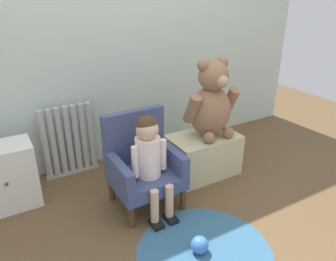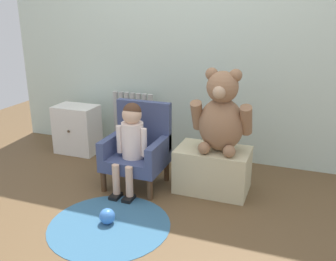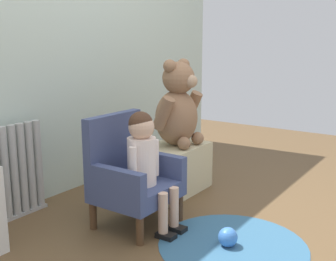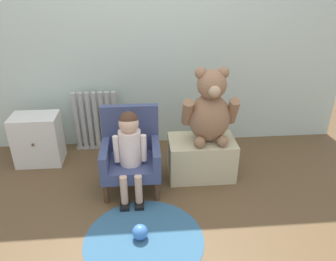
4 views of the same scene
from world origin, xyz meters
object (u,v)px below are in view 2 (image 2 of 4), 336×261
(radiator, at_px, (133,123))
(toy_ball, at_px, (107,216))
(small_dresser, at_px, (77,129))
(child_figure, at_px, (131,135))
(floor_rug, at_px, (109,225))
(low_bench, at_px, (213,170))
(large_teddy_bear, at_px, (221,116))
(child_armchair, at_px, (138,148))

(radiator, bearing_deg, toy_ball, -72.18)
(radiator, relative_size, toy_ball, 5.58)
(radiator, height_order, toy_ball, radiator)
(small_dresser, height_order, child_figure, child_figure)
(floor_rug, bearing_deg, toy_ball, 143.63)
(low_bench, xyz_separation_m, large_teddy_bear, (0.05, -0.00, 0.45))
(child_armchair, bearing_deg, floor_rug, -82.63)
(floor_rug, bearing_deg, child_figure, 98.91)
(radiator, xyz_separation_m, child_figure, (0.35, -0.76, 0.16))
(small_dresser, height_order, large_teddy_bear, large_teddy_bear)
(child_armchair, relative_size, floor_rug, 0.82)
(toy_ball, bearing_deg, child_armchair, 95.41)
(radiator, relative_size, large_teddy_bear, 0.95)
(low_bench, xyz_separation_m, toy_ball, (-0.54, -0.72, -0.12))
(radiator, bearing_deg, low_bench, -30.24)
(radiator, xyz_separation_m, child_armchair, (0.35, -0.64, 0.01))
(small_dresser, distance_m, floor_rug, 1.45)
(large_teddy_bear, distance_m, floor_rug, 1.11)
(small_dresser, xyz_separation_m, toy_ball, (0.92, -1.06, -0.18))
(small_dresser, relative_size, large_teddy_bear, 0.76)
(radiator, relative_size, small_dresser, 1.26)
(low_bench, distance_m, large_teddy_bear, 0.45)
(small_dresser, bearing_deg, child_armchair, -26.36)
(child_figure, bearing_deg, floor_rug, -81.09)
(low_bench, bearing_deg, large_teddy_bear, -5.48)
(radiator, relative_size, low_bench, 1.07)
(toy_ball, bearing_deg, floor_rug, -36.37)
(large_teddy_bear, height_order, floor_rug, large_teddy_bear)
(child_armchair, bearing_deg, small_dresser, 153.64)
(large_teddy_bear, bearing_deg, low_bench, 174.52)
(radiator, height_order, small_dresser, radiator)
(child_armchair, height_order, large_teddy_bear, large_teddy_bear)
(child_armchair, relative_size, large_teddy_bear, 1.06)
(child_figure, bearing_deg, large_teddy_bear, 17.27)
(child_armchair, xyz_separation_m, floor_rug, (0.08, -0.65, -0.30))
(radiator, height_order, low_bench, radiator)
(small_dresser, relative_size, child_figure, 0.67)
(small_dresser, distance_m, child_figure, 1.03)
(child_figure, xyz_separation_m, toy_ball, (0.06, -0.52, -0.40))
(floor_rug, bearing_deg, small_dresser, 131.26)
(low_bench, bearing_deg, child_figure, -160.93)
(child_armchair, height_order, floor_rug, child_armchair)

